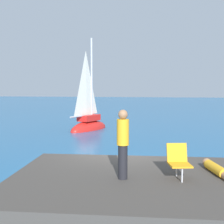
{
  "coord_description": "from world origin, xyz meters",
  "views": [
    {
      "loc": [
        1.43,
        -9.67,
        3.06
      ],
      "look_at": [
        -1.7,
        8.39,
        1.5
      ],
      "focal_mm": 46.97,
      "sensor_mm": 36.0,
      "label": 1
    }
  ],
  "objects_px": {
    "person_sunbather": "(218,170)",
    "person_standing": "(123,142)",
    "sailboat_near": "(89,124)",
    "beach_chair": "(178,159)"
  },
  "relations": [
    {
      "from": "sailboat_near",
      "to": "person_sunbather",
      "type": "distance_m",
      "value": 14.59
    },
    {
      "from": "sailboat_near",
      "to": "person_sunbather",
      "type": "height_order",
      "value": "sailboat_near"
    },
    {
      "from": "person_sunbather",
      "to": "person_standing",
      "type": "xyz_separation_m",
      "value": [
        -2.25,
        -0.67,
        0.75
      ]
    },
    {
      "from": "sailboat_near",
      "to": "person_standing",
      "type": "height_order",
      "value": "sailboat_near"
    },
    {
      "from": "person_sunbather",
      "to": "beach_chair",
      "type": "distance_m",
      "value": 1.1
    },
    {
      "from": "sailboat_near",
      "to": "person_sunbather",
      "type": "xyz_separation_m",
      "value": [
        6.57,
        -13.01,
        0.65
      ]
    },
    {
      "from": "person_sunbather",
      "to": "person_standing",
      "type": "height_order",
      "value": "person_standing"
    },
    {
      "from": "beach_chair",
      "to": "person_standing",
      "type": "bearing_deg",
      "value": -90.11
    },
    {
      "from": "person_sunbather",
      "to": "beach_chair",
      "type": "height_order",
      "value": "beach_chair"
    },
    {
      "from": "person_sunbather",
      "to": "beach_chair",
      "type": "bearing_deg",
      "value": -83.21
    }
  ]
}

